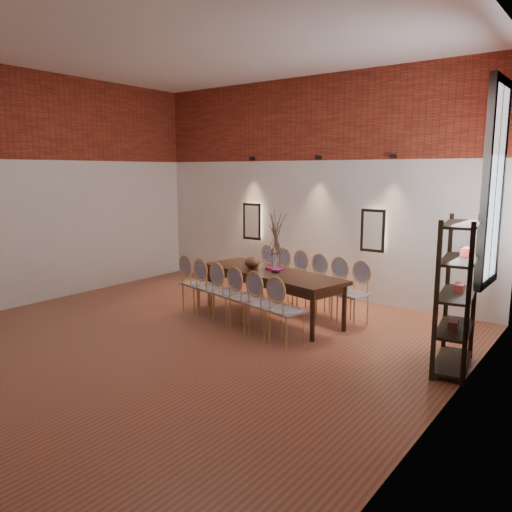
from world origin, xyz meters
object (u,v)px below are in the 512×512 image
Objects in this scene: chair_near_e at (265,304)px; bowl at (252,262)px; chair_near_b at (211,288)px; chair_far_f at (353,294)px; chair_near_a at (196,283)px; chair_far_c at (293,280)px; chair_far_e at (331,289)px; book at (275,269)px; chair_far_a at (260,272)px; chair_near_d at (246,298)px; chair_far_b at (276,276)px; chair_far_d at (311,284)px; shelving_rack at (457,295)px; vase at (276,263)px; dining_table at (271,294)px; chair_near_f at (287,311)px; chair_near_c at (228,293)px.

chair_near_e reaches higher than bowl.
chair_near_b and chair_far_f have the same top height.
chair_near_a and chair_far_c have the same top height.
chair_far_e is 0.95m from book.
chair_far_a is at bearing 90.00° from chair_near_a.
chair_far_b is at bearing 121.80° from chair_near_d.
chair_near_e is at bearing 121.80° from chair_far_c.
chair_far_b is 0.86m from chair_far_d.
book is (0.44, -0.68, 0.30)m from chair_far_b.
chair_near_d is 2.92m from shelving_rack.
vase reaches higher than chair_far_c.
chair_far_d is at bearing 180.00° from chair_far_b.
chair_far_a is at bearing 107.22° from chair_near_b.
dining_table is at bearing -5.89° from bowl.
chair_near_d is 1.00× the size of chair_near_f.
chair_far_e is (1.57, 1.07, 0.00)m from chair_near_b.
chair_near_b is at bearing -150.21° from vase.
chair_far_e is at bearing 90.00° from chair_near_e.
chair_far_b is 3.92× the size of bowl.
book is at bearing 136.07° from chair_far_b.
chair_far_e reaches higher than book.
vase is 2.85m from shelving_rack.
dining_table is at bearing 132.92° from chair_near_e.
bowl is at bearing 35.24° from chair_far_e.
chair_far_a is 0.43m from chair_far_b.
chair_near_e is 1.46m from chair_far_f.
chair_far_f is (2.41, 0.88, 0.00)m from chair_near_a.
chair_far_a and chair_far_d have the same top height.
book is at bearing 151.06° from chair_far_a.
chair_near_e is 1.39m from chair_far_e.
dining_table is 0.62m from bowl.
shelving_rack is (2.92, -0.43, 0.53)m from dining_table.
chair_near_d is 1.00× the size of chair_far_d.
dining_table is 0.54m from vase.
chair_near_d and chair_far_a have the same top height.
chair_near_a is 1.44m from vase.
chair_far_f is at bearing 58.20° from chair_near_d.
chair_near_f is 1.00× the size of chair_far_e.
chair_near_e is at bearing -47.08° from dining_table.
bowl is (-0.41, 0.04, 0.46)m from dining_table.
bowl is (-0.35, -0.68, 0.37)m from chair_far_c.
shelving_rack reaches higher than book.
chair_near_d is (0.42, -0.10, 0.00)m from chair_near_c.
chair_far_c is at bearing 107.22° from dining_table.
vase is at bearing 114.95° from chair_far_c.
chair_near_d is 0.97m from bowl.
dining_table is at bearing 72.78° from chair_near_c.
chair_near_e is 0.43m from chair_near_f.
dining_table is 0.74m from chair_near_d.
chair_far_d is (1.57, 1.07, 0.00)m from chair_near_a.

